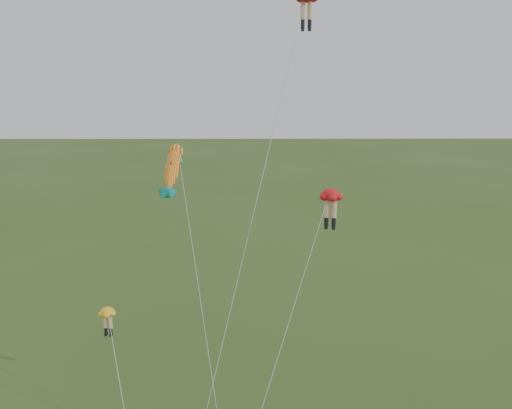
{
  "coord_description": "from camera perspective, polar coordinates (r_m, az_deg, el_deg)",
  "views": [
    {
      "loc": [
        2.73,
        -25.85,
        20.42
      ],
      "look_at": [
        2.99,
        6.0,
        12.93
      ],
      "focal_mm": 40.0,
      "sensor_mm": 36.0,
      "label": 1
    }
  ],
  "objects": [
    {
      "name": "legs_kite_red_high",
      "position": [
        34.89,
        4.84,
        18.86
      ],
      "size": [
        7.09,
        9.43,
        24.93
      ],
      "rotation": [
        0.0,
        0.0,
        0.04
      ],
      "color": "red",
      "rests_on": "ground"
    },
    {
      "name": "legs_kite_red_mid",
      "position": [
        29.72,
        7.28,
        0.06
      ],
      "size": [
        6.06,
        6.9,
        14.5
      ],
      "rotation": [
        0.0,
        0.0,
        -0.25
      ],
      "color": "red",
      "rests_on": "ground"
    },
    {
      "name": "legs_kite_yellow",
      "position": [
        32.51,
        -14.53,
        -11.19
      ],
      "size": [
        3.17,
        6.22,
        7.9
      ],
      "rotation": [
        0.0,
        0.0,
        -0.19
      ],
      "color": "yellow",
      "rests_on": "ground"
    },
    {
      "name": "fish_kite",
      "position": [
        31.52,
        -8.29,
        3.66
      ],
      "size": [
        3.7,
        7.48,
        16.73
      ],
      "rotation": [
        0.63,
        0.0,
        -0.07
      ],
      "color": "yellow",
      "rests_on": "ground"
    }
  ]
}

